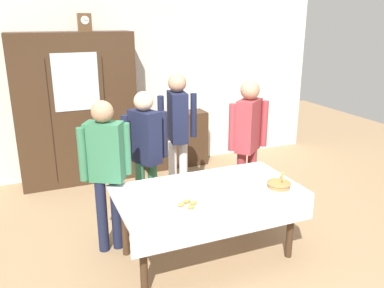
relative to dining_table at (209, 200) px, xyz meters
name	(u,v)px	position (x,y,z in m)	size (l,w,h in m)	color
ground_plane	(199,245)	(0.00, 0.24, -0.65)	(12.00, 12.00, 0.00)	#997A56
back_wall	(132,85)	(0.00, 2.89, 0.70)	(6.40, 0.10, 2.70)	silver
dining_table	(209,200)	(0.00, 0.00, 0.00)	(1.82, 0.97, 0.75)	#3D2819
wall_cabinet	(77,110)	(-0.90, 2.59, 0.44)	(1.68, 0.46, 2.17)	#3D2819
mantel_clock	(85,22)	(-0.69, 2.59, 1.64)	(0.18, 0.11, 0.24)	brown
bookshelf_low	(175,140)	(0.61, 2.64, -0.21)	(1.05, 0.35, 0.89)	#3D2819
book_stack	(174,110)	(0.61, 2.64, 0.29)	(0.17, 0.23, 0.10)	#99332D
tea_cup_center	(243,187)	(0.32, -0.10, 0.12)	(0.13, 0.13, 0.06)	silver
tea_cup_near_right	(257,181)	(0.52, -0.03, 0.13)	(0.13, 0.13, 0.06)	white
tea_cup_far_right	(206,189)	(-0.04, -0.01, 0.13)	(0.13, 0.13, 0.06)	white
tea_cup_front_edge	(155,187)	(-0.49, 0.22, 0.12)	(0.13, 0.13, 0.06)	silver
bread_basket	(279,184)	(0.67, -0.20, 0.13)	(0.24, 0.24, 0.16)	#9E7542
pastry_plate	(188,206)	(-0.33, -0.25, 0.11)	(0.28, 0.28, 0.05)	white
spoon_far_left	(136,189)	(-0.66, 0.30, 0.10)	(0.12, 0.02, 0.01)	silver
spoon_mid_left	(176,183)	(-0.24, 0.29, 0.10)	(0.12, 0.02, 0.01)	silver
person_behind_table_left	(145,147)	(-0.37, 0.91, 0.32)	(0.52, 0.41, 1.60)	#33704C
person_by_cabinet	(248,135)	(0.84, 0.72, 0.37)	(0.52, 0.38, 1.67)	#933338
person_near_right_end	(178,126)	(0.19, 1.37, 0.39)	(0.52, 0.38, 1.70)	silver
person_behind_table_right	(106,163)	(-0.89, 0.55, 0.33)	(0.52, 0.35, 1.61)	#191E38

